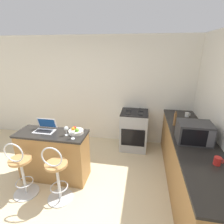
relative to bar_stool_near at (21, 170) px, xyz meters
name	(u,v)px	position (x,y,z in m)	size (l,w,h in m)	color
ground_plane	(62,214)	(0.77, -0.26, -0.47)	(20.00, 20.00, 0.00)	beige
wall_back	(100,91)	(0.77, 2.16, 0.83)	(12.00, 0.06, 2.60)	silver
breakfast_bar	(54,155)	(0.30, 0.49, -0.01)	(1.24, 0.49, 0.92)	#9E703D
counter_right	(190,163)	(2.68, 0.69, -0.01)	(0.67, 2.92, 0.92)	#9E703D
bar_stool_near	(21,170)	(0.00, 0.00, 0.00)	(0.40, 0.40, 1.00)	silver
bar_stool_far	(57,175)	(0.61, 0.00, 0.00)	(0.40, 0.40, 1.00)	silver
laptop	(45,128)	(0.16, 0.56, 0.50)	(0.36, 0.25, 0.21)	silver
microwave	(194,132)	(2.64, 0.61, 0.61)	(0.50, 0.38, 0.31)	#2D2D30
stove_range	(134,130)	(1.67, 1.81, -0.01)	(0.62, 0.61, 0.93)	#9EA3A8
wine_glass_tall	(66,129)	(0.61, 0.46, 0.57)	(0.07, 0.07, 0.16)	silver
fruit_bowl	(76,131)	(0.73, 0.56, 0.49)	(0.25, 0.25, 0.11)	silver
wine_glass_short	(73,133)	(0.76, 0.36, 0.55)	(0.07, 0.07, 0.14)	silver
mug_red	(218,161)	(2.80, 0.05, 0.50)	(0.11, 0.09, 0.10)	red
pepper_mill	(175,119)	(2.45, 1.19, 0.58)	(0.05, 0.05, 0.28)	brown
mug_white	(187,115)	(2.79, 1.72, 0.49)	(0.10, 0.09, 0.09)	white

